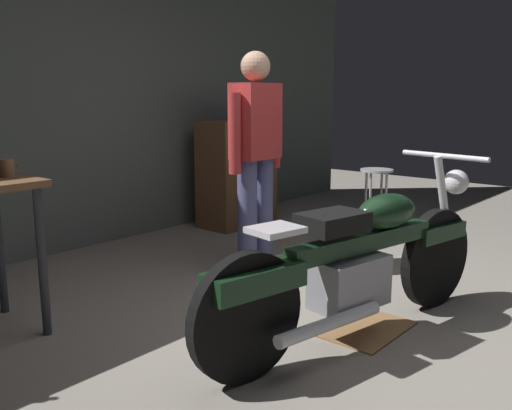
{
  "coord_description": "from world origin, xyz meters",
  "views": [
    {
      "loc": [
        -2.74,
        -1.62,
        1.35
      ],
      "look_at": [
        -0.04,
        0.7,
        0.65
      ],
      "focal_mm": 39.16,
      "sensor_mm": 36.0,
      "label": 1
    }
  ],
  "objects_px": {
    "motorcycle": "(359,261)",
    "wooden_dresser": "(237,173)",
    "mug_brown_stoneware": "(7,168)",
    "person_standing": "(256,153)",
    "shop_stool": "(376,183)"
  },
  "relations": [
    {
      "from": "motorcycle",
      "to": "shop_stool",
      "type": "height_order",
      "value": "motorcycle"
    },
    {
      "from": "wooden_dresser",
      "to": "mug_brown_stoneware",
      "type": "relative_size",
      "value": 9.3
    },
    {
      "from": "motorcycle",
      "to": "person_standing",
      "type": "height_order",
      "value": "person_standing"
    },
    {
      "from": "person_standing",
      "to": "wooden_dresser",
      "type": "bearing_deg",
      "value": -134.44
    },
    {
      "from": "person_standing",
      "to": "shop_stool",
      "type": "distance_m",
      "value": 1.74
    },
    {
      "from": "motorcycle",
      "to": "shop_stool",
      "type": "relative_size",
      "value": 3.39
    },
    {
      "from": "person_standing",
      "to": "wooden_dresser",
      "type": "distance_m",
      "value": 1.63
    },
    {
      "from": "wooden_dresser",
      "to": "person_standing",
      "type": "bearing_deg",
      "value": -132.31
    },
    {
      "from": "mug_brown_stoneware",
      "to": "person_standing",
      "type": "bearing_deg",
      "value": -11.4
    },
    {
      "from": "motorcycle",
      "to": "wooden_dresser",
      "type": "relative_size",
      "value": 1.97
    },
    {
      "from": "shop_stool",
      "to": "wooden_dresser",
      "type": "height_order",
      "value": "wooden_dresser"
    },
    {
      "from": "shop_stool",
      "to": "person_standing",
      "type": "bearing_deg",
      "value": 176.08
    },
    {
      "from": "person_standing",
      "to": "shop_stool",
      "type": "relative_size",
      "value": 2.61
    },
    {
      "from": "motorcycle",
      "to": "person_standing",
      "type": "bearing_deg",
      "value": 76.08
    },
    {
      "from": "person_standing",
      "to": "mug_brown_stoneware",
      "type": "height_order",
      "value": "person_standing"
    }
  ]
}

